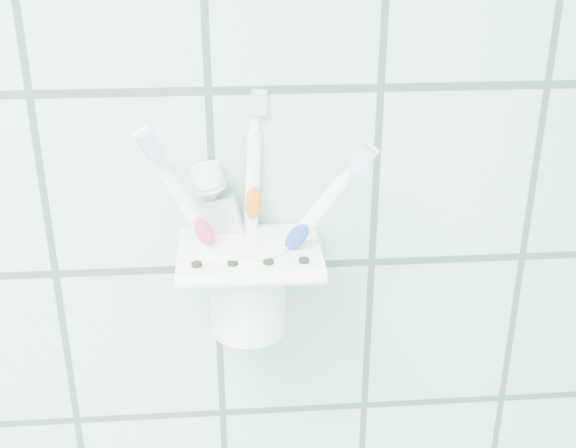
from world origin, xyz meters
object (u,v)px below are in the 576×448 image
(holder_bracket, at_px, (249,255))
(toothpaste_tube, at_px, (242,229))
(toothbrush_pink, at_px, (254,212))
(toothbrush_blue, at_px, (244,211))
(toothbrush_orange, at_px, (229,210))
(cup, at_px, (248,282))

(holder_bracket, xyz_separation_m, toothpaste_tube, (-0.01, 0.02, 0.02))
(toothbrush_pink, xyz_separation_m, toothbrush_blue, (-0.01, 0.01, -0.00))
(holder_bracket, relative_size, toothpaste_tube, 0.80)
(toothbrush_blue, relative_size, toothpaste_tube, 1.36)
(toothbrush_blue, bearing_deg, toothbrush_orange, 171.01)
(holder_bracket, relative_size, toothbrush_orange, 0.61)
(holder_bracket, relative_size, toothbrush_blue, 0.59)
(toothbrush_orange, bearing_deg, cup, -2.80)
(toothbrush_orange, bearing_deg, holder_bracket, -9.28)
(holder_bracket, distance_m, toothbrush_orange, 0.04)
(cup, relative_size, toothpaste_tube, 0.58)
(cup, relative_size, toothbrush_orange, 0.44)
(toothbrush_pink, bearing_deg, holder_bracket, -150.54)
(cup, height_order, toothpaste_tube, toothpaste_tube)
(toothbrush_orange, bearing_deg, toothpaste_tube, 65.63)
(toothbrush_orange, xyz_separation_m, toothpaste_tube, (0.01, 0.01, -0.02))
(holder_bracket, distance_m, toothbrush_pink, 0.04)
(toothbrush_pink, height_order, toothbrush_orange, same)
(toothbrush_blue, height_order, toothbrush_orange, toothbrush_orange)
(toothbrush_pink, relative_size, toothbrush_orange, 1.03)
(toothpaste_tube, bearing_deg, toothbrush_pink, -44.14)
(toothbrush_pink, distance_m, toothbrush_blue, 0.01)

